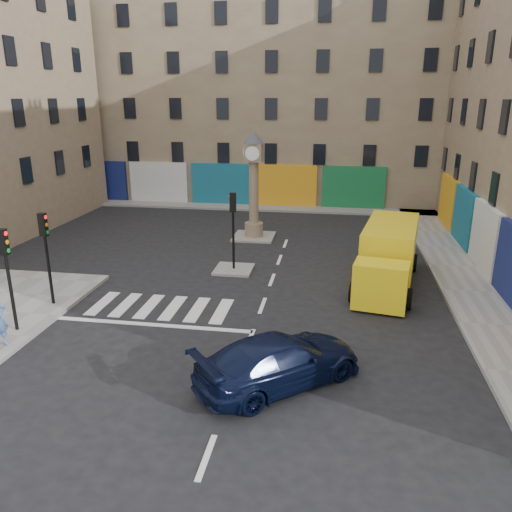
% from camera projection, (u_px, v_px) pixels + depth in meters
% --- Properties ---
extents(ground, '(120.00, 120.00, 0.00)m').
position_uv_depth(ground, '(245.00, 354.00, 16.40)').
color(ground, black).
rests_on(ground, ground).
extents(sidewalk_right, '(2.60, 30.00, 0.15)m').
position_uv_depth(sidewalk_right, '(455.00, 267.00, 24.47)').
color(sidewalk_right, gray).
rests_on(sidewalk_right, ground).
extents(sidewalk_far, '(32.00, 2.40, 0.15)m').
position_uv_depth(sidewalk_far, '(245.00, 207.00, 37.85)').
color(sidewalk_far, gray).
rests_on(sidewalk_far, ground).
extents(island_near, '(1.80, 1.80, 0.12)m').
position_uv_depth(island_near, '(234.00, 269.00, 24.21)').
color(island_near, gray).
rests_on(island_near, ground).
extents(island_far, '(2.40, 2.40, 0.12)m').
position_uv_depth(island_far, '(254.00, 237.00, 29.85)').
color(island_far, gray).
rests_on(island_far, ground).
extents(building_far, '(32.00, 10.00, 17.00)m').
position_uv_depth(building_far, '(257.00, 91.00, 40.72)').
color(building_far, gray).
rests_on(building_far, ground).
extents(traffic_light_left_near, '(0.28, 0.22, 3.70)m').
position_uv_depth(traffic_light_left_near, '(7.00, 264.00, 17.04)').
color(traffic_light_left_near, black).
rests_on(traffic_light_left_near, sidewalk_left).
extents(traffic_light_left_far, '(0.28, 0.22, 3.70)m').
position_uv_depth(traffic_light_left_far, '(46.00, 244.00, 19.30)').
color(traffic_light_left_far, black).
rests_on(traffic_light_left_far, sidewalk_left).
extents(traffic_light_island, '(0.28, 0.22, 3.70)m').
position_uv_depth(traffic_light_island, '(233.00, 219.00, 23.43)').
color(traffic_light_island, black).
rests_on(traffic_light_island, island_near).
extents(clock_pillar, '(1.20, 1.20, 6.10)m').
position_uv_depth(clock_pillar, '(254.00, 178.00, 28.77)').
color(clock_pillar, '#8C765B').
rests_on(clock_pillar, island_far).
extents(navy_sedan, '(5.27, 4.97, 1.50)m').
position_uv_depth(navy_sedan, '(279.00, 361.00, 14.51)').
color(navy_sedan, black).
rests_on(navy_sedan, ground).
extents(yellow_van, '(3.42, 7.42, 2.60)m').
position_uv_depth(yellow_van, '(388.00, 256.00, 22.27)').
color(yellow_van, yellow).
rests_on(yellow_van, ground).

